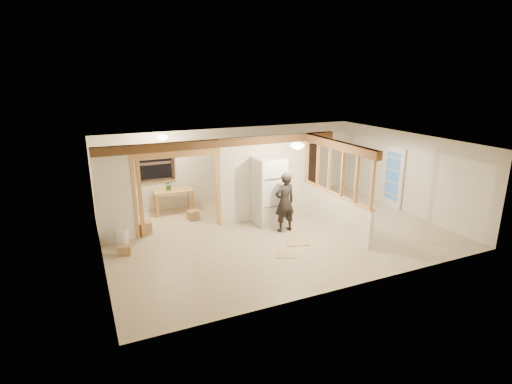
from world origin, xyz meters
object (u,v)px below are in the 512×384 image
woman (285,202)px  shop_vac (120,216)px  bookshelf (306,169)px  refrigerator (269,191)px  work_table (174,201)px

woman → shop_vac: bearing=-33.1°
shop_vac → bookshelf: 6.69m
woman → shop_vac: 4.72m
refrigerator → bookshelf: refrigerator is taller
woman → work_table: bearing=-52.8°
shop_vac → work_table: bearing=17.3°
refrigerator → woman: refrigerator is taller
refrigerator → shop_vac: bearing=159.1°
woman → work_table: 3.73m
work_table → bookshelf: (4.97, 0.25, 0.50)m
refrigerator → work_table: (-2.33, 2.03, -0.60)m
refrigerator → woman: bearing=-81.0°
work_table → shop_vac: size_ratio=1.90×
refrigerator → bookshelf: bearing=40.9°
bookshelf → shop_vac: bearing=-173.4°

